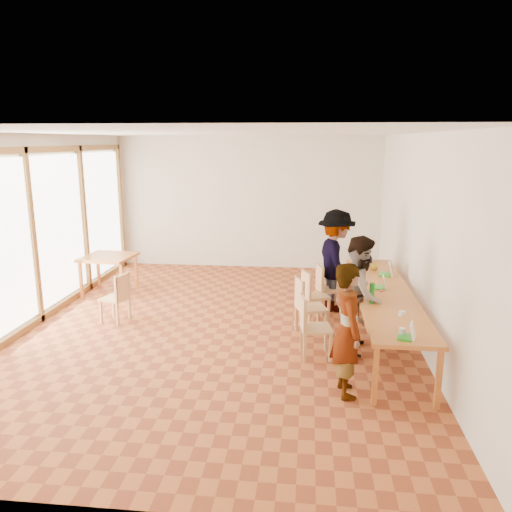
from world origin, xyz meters
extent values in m
plane|color=#AA5629|center=(0.00, 0.00, 0.00)|extent=(8.00, 8.00, 0.00)
cube|color=silver|center=(0.00, 4.00, 1.50)|extent=(6.00, 0.10, 3.00)
cube|color=silver|center=(0.00, -4.00, 1.50)|extent=(6.00, 0.10, 3.00)
cube|color=silver|center=(3.00, 0.00, 1.50)|extent=(0.10, 8.00, 3.00)
cube|color=white|center=(-2.96, 0.00, 1.50)|extent=(0.10, 8.00, 3.00)
cube|color=white|center=(0.00, 0.00, 3.02)|extent=(6.00, 8.00, 0.04)
cube|color=#C66B2C|center=(2.50, -0.19, 0.72)|extent=(0.80, 4.00, 0.05)
cube|color=#C66B2C|center=(2.16, -2.13, 0.35)|extent=(0.06, 0.06, 0.70)
cube|color=#C66B2C|center=(2.16, 1.75, 0.35)|extent=(0.06, 0.06, 0.70)
cube|color=#C66B2C|center=(2.84, -2.13, 0.35)|extent=(0.06, 0.06, 0.70)
cube|color=#C66B2C|center=(2.84, 1.75, 0.35)|extent=(0.06, 0.06, 0.70)
cube|color=#C66B2C|center=(-2.40, 1.59, 0.72)|extent=(0.90, 0.90, 0.05)
cube|color=#C66B2C|center=(-2.79, 1.20, 0.35)|extent=(0.05, 0.05, 0.70)
cube|color=#C66B2C|center=(-2.79, 1.98, 0.35)|extent=(0.05, 0.05, 0.70)
cube|color=#C66B2C|center=(-2.01, 1.20, 0.35)|extent=(0.05, 0.05, 0.70)
cube|color=#C66B2C|center=(-2.01, 1.98, 0.35)|extent=(0.05, 0.05, 0.70)
cube|color=tan|center=(1.52, -0.90, 0.41)|extent=(0.46, 0.46, 0.04)
cube|color=tan|center=(1.34, -0.93, 0.64)|extent=(0.10, 0.40, 0.42)
cube|color=tan|center=(1.46, -0.11, 0.43)|extent=(0.52, 0.52, 0.04)
cube|color=tan|center=(1.28, -0.17, 0.67)|extent=(0.16, 0.41, 0.44)
cube|color=tan|center=(1.53, 0.60, 0.39)|extent=(0.50, 0.50, 0.04)
cube|color=tan|center=(1.37, 0.53, 0.61)|extent=(0.18, 0.37, 0.40)
cube|color=tan|center=(1.76, 0.98, 0.40)|extent=(0.48, 0.48, 0.04)
cube|color=tan|center=(1.59, 0.93, 0.62)|extent=(0.14, 0.38, 0.41)
cube|color=tan|center=(-1.73, 0.15, 0.38)|extent=(0.46, 0.46, 0.04)
cube|color=tan|center=(-1.57, 0.11, 0.60)|extent=(0.14, 0.37, 0.39)
imported|color=gray|center=(1.86, -1.89, 0.79)|extent=(0.47, 0.63, 1.57)
imported|color=gray|center=(2.12, -0.58, 0.82)|extent=(0.78, 0.91, 1.64)
imported|color=gray|center=(1.86, 1.10, 0.88)|extent=(0.92, 1.26, 1.76)
cube|color=green|center=(2.48, -1.97, 0.76)|extent=(0.21, 0.25, 0.02)
cube|color=white|center=(2.56, -1.99, 0.84)|extent=(0.12, 0.21, 0.18)
cube|color=green|center=(2.45, -0.04, 0.76)|extent=(0.18, 0.24, 0.02)
cube|color=white|center=(2.53, -0.05, 0.84)|extent=(0.08, 0.21, 0.18)
cube|color=green|center=(2.64, 0.72, 0.76)|extent=(0.21, 0.27, 0.03)
cube|color=white|center=(2.73, 0.71, 0.86)|extent=(0.10, 0.24, 0.21)
imported|color=gold|center=(2.51, 1.05, 0.80)|extent=(0.14, 0.14, 0.10)
cylinder|color=#197422|center=(2.26, -0.76, 0.89)|extent=(0.07, 0.07, 0.28)
cylinder|color=silver|center=(2.46, -1.90, 0.80)|extent=(0.07, 0.07, 0.09)
cylinder|color=white|center=(2.57, -1.23, 0.78)|extent=(0.08, 0.08, 0.06)
cube|color=#D2385B|center=(2.46, -0.17, 0.76)|extent=(0.05, 0.10, 0.01)
cube|color=black|center=(2.45, 1.67, 0.80)|extent=(0.16, 0.26, 0.09)
camera|label=1|loc=(1.39, -7.31, 2.89)|focal=35.00mm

